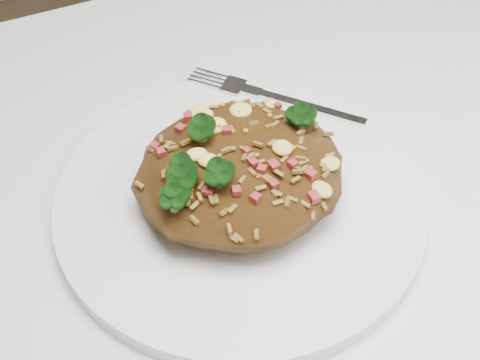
# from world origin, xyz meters

# --- Properties ---
(dining_table) EXTENTS (1.20, 0.80, 0.75)m
(dining_table) POSITION_xyz_m (0.00, 0.00, 0.66)
(dining_table) COLOR silver
(dining_table) RESTS_ON ground
(plate) EXTENTS (0.28, 0.28, 0.01)m
(plate) POSITION_xyz_m (0.02, 0.07, 0.76)
(plate) COLOR white
(plate) RESTS_ON dining_table
(fried_rice) EXTENTS (0.15, 0.14, 0.07)m
(fried_rice) POSITION_xyz_m (0.02, 0.07, 0.80)
(fried_rice) COLOR brown
(fried_rice) RESTS_ON plate
(fork) EXTENTS (0.12, 0.13, 0.00)m
(fork) POSITION_xyz_m (0.10, 0.15, 0.77)
(fork) COLOR silver
(fork) RESTS_ON plate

